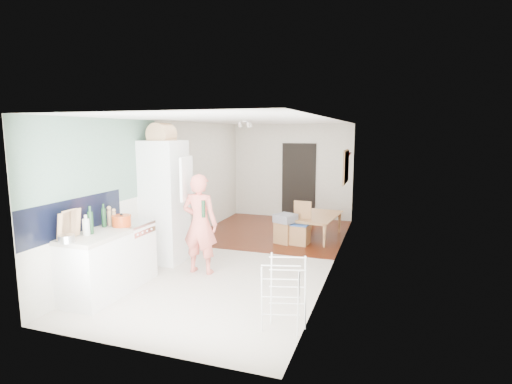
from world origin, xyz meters
The scene contains 32 objects.
room_shell centered at (0.00, 0.00, 1.25)m, with size 3.20×7.00×2.50m, color silver, non-canonical shape.
floor centered at (0.00, 0.00, 0.00)m, with size 3.20×7.00×0.01m, color #BEB3A3.
wood_floor_overlay centered at (0.00, 1.85, 0.01)m, with size 3.20×3.30×0.01m, color #561C07.
sage_wall_panel centered at (-1.59, -2.00, 1.85)m, with size 0.02×3.00×1.30m, color gray.
tile_splashback centered at (-1.59, -2.55, 1.15)m, with size 0.02×1.90×0.50m, color black.
doorway_recess centered at (0.20, 3.48, 1.00)m, with size 0.90×0.04×2.00m, color black.
base_cabinet centered at (-1.30, -2.55, 0.43)m, with size 0.60×0.90×0.86m, color white.
worktop centered at (-1.30, -2.55, 0.89)m, with size 0.62×0.92×0.06m, color beige.
range_cooker centered at (-1.30, -1.80, 0.44)m, with size 0.60×0.60×0.88m, color white.
cooker_top centered at (-1.30, -1.80, 0.90)m, with size 0.60×0.60×0.04m, color #BBBABD.
fridge_housing centered at (-1.27, -0.78, 1.07)m, with size 0.66×0.66×2.15m, color white.
fridge_door centered at (-0.66, -1.08, 1.55)m, with size 0.56×0.04×0.70m, color white.
fridge_interior centered at (-0.96, -0.78, 1.55)m, with size 0.02×0.52×0.66m, color white.
pinboard centered at (1.58, 1.90, 1.55)m, with size 0.03×0.90×0.70m, color tan.
pinboard_frame centered at (1.57, 1.90, 1.55)m, with size 0.01×0.94×0.74m, color #AA7D4B.
wall_sconce centered at (1.54, 2.55, 1.75)m, with size 0.18×0.18×0.16m, color maroon.
person centered at (-0.41, -1.13, 0.97)m, with size 0.71×0.46×1.93m, color #F47364.
dining_table centered at (1.07, 1.60, 0.22)m, with size 1.24×0.69×0.43m, color #AA7D4B.
dining_chair centered at (0.78, 0.99, 0.44)m, with size 0.37×0.37×0.88m, color #AA7D4B, non-canonical shape.
stool centered at (0.48, 0.98, 0.23)m, with size 0.35×0.35×0.46m, color #AA7D4B, non-canonical shape.
grey_drape centered at (0.49, 0.94, 0.54)m, with size 0.38×0.38×0.17m, color slate.
drying_rack centered at (1.38, -2.58, 0.43)m, with size 0.44×0.40×0.86m, color white, non-canonical shape.
bread_bin centered at (-1.24, -0.84, 2.26)m, with size 0.41×0.38×0.21m, color tan, non-canonical shape.
red_casserole centered at (-1.24, -2.02, 1.00)m, with size 0.28×0.28×0.16m, color #C24115.
steel_pan centered at (-1.34, -2.98, 0.97)m, with size 0.20×0.20×0.10m, color #BBBABD.
held_bottle centered at (-0.28, -1.26, 1.10)m, with size 0.06×0.06×0.27m, color #173C1F.
bottle_a centered at (-1.35, -2.53, 1.08)m, with size 0.07×0.07×0.31m, color #173C1F.
bottle_b centered at (-1.45, -2.15, 1.06)m, with size 0.06×0.06×0.28m, color #173C1F.
bottle_c centered at (-1.36, -2.61, 1.03)m, with size 0.09×0.09×0.23m, color beige.
pepper_mill_front centered at (-1.37, -2.02, 1.02)m, with size 0.05×0.05×0.20m, color tan.
pepper_mill_back centered at (-1.45, -2.02, 1.03)m, with size 0.06×0.06×0.23m, color tan.
chopping_boards centered at (-1.42, -2.84, 1.12)m, with size 0.04×0.29×0.39m, color tan, non-canonical shape.
Camera 1 is at (2.46, -6.83, 2.30)m, focal length 28.00 mm.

